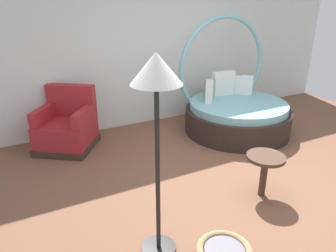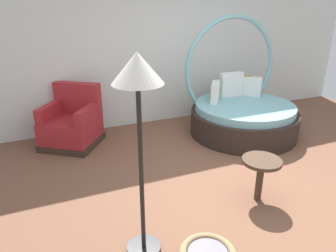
{
  "view_description": "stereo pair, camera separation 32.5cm",
  "coord_description": "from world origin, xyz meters",
  "px_view_note": "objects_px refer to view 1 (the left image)",
  "views": [
    {
      "loc": [
        -2.51,
        -2.63,
        2.17
      ],
      "look_at": [
        -0.68,
        0.91,
        0.55
      ],
      "focal_mm": 33.4,
      "sensor_mm": 36.0,
      "label": 1
    },
    {
      "loc": [
        -2.21,
        -2.77,
        2.17
      ],
      "look_at": [
        -0.68,
        0.91,
        0.55
      ],
      "focal_mm": 33.4,
      "sensor_mm": 36.0,
      "label": 2
    }
  ],
  "objects_px": {
    "round_daybed": "(235,109)",
    "side_table": "(265,163)",
    "red_armchair": "(67,127)",
    "floor_lamp": "(157,91)"
  },
  "relations": [
    {
      "from": "round_daybed",
      "to": "side_table",
      "type": "distance_m",
      "value": 2.02
    },
    {
      "from": "round_daybed",
      "to": "red_armchair",
      "type": "relative_size",
      "value": 1.75
    },
    {
      "from": "red_armchair",
      "to": "floor_lamp",
      "type": "height_order",
      "value": "floor_lamp"
    },
    {
      "from": "red_armchair",
      "to": "side_table",
      "type": "relative_size",
      "value": 2.14
    },
    {
      "from": "side_table",
      "to": "floor_lamp",
      "type": "height_order",
      "value": "floor_lamp"
    },
    {
      "from": "floor_lamp",
      "to": "red_armchair",
      "type": "bearing_deg",
      "value": 96.64
    },
    {
      "from": "side_table",
      "to": "floor_lamp",
      "type": "xyz_separation_m",
      "value": [
        -1.47,
        -0.24,
        1.11
      ]
    },
    {
      "from": "red_armchair",
      "to": "floor_lamp",
      "type": "relative_size",
      "value": 0.61
    },
    {
      "from": "round_daybed",
      "to": "floor_lamp",
      "type": "xyz_separation_m",
      "value": [
        -2.45,
        -2.01,
        1.15
      ]
    },
    {
      "from": "side_table",
      "to": "floor_lamp",
      "type": "bearing_deg",
      "value": -170.84
    }
  ]
}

